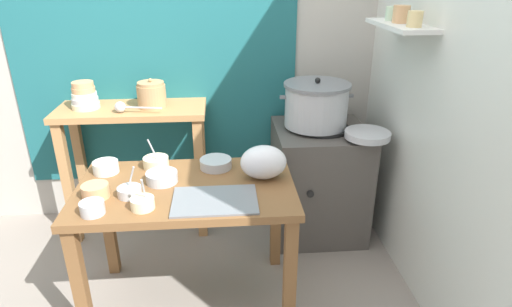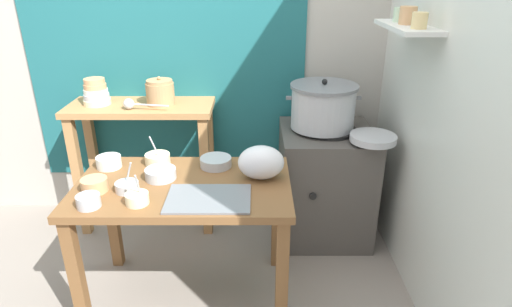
# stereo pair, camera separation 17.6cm
# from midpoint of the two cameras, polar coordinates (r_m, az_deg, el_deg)

# --- Properties ---
(ground_plane) EXTENTS (9.00, 9.00, 0.00)m
(ground_plane) POSITION_cam_midpoint_polar(r_m,az_deg,el_deg) (2.60, -8.69, -18.68)
(ground_plane) COLOR gray
(wall_back) EXTENTS (4.40, 0.12, 2.60)m
(wall_back) POSITION_cam_midpoint_polar(r_m,az_deg,el_deg) (3.04, -5.59, 15.28)
(wall_back) COLOR #B2ADA3
(wall_back) RESTS_ON ground
(wall_right) EXTENTS (0.30, 3.20, 2.60)m
(wall_right) POSITION_cam_midpoint_polar(r_m,az_deg,el_deg) (2.37, 26.14, 10.69)
(wall_right) COLOR silver
(wall_right) RESTS_ON ground
(prep_table) EXTENTS (1.10, 0.66, 0.72)m
(prep_table) POSITION_cam_midpoint_polar(r_m,az_deg,el_deg) (2.26, -7.18, -6.45)
(prep_table) COLOR brown
(prep_table) RESTS_ON ground
(back_shelf_table) EXTENTS (0.96, 0.40, 0.90)m
(back_shelf_table) POSITION_cam_midpoint_polar(r_m,az_deg,el_deg) (3.00, -13.00, 2.34)
(back_shelf_table) COLOR #B27F4C
(back_shelf_table) RESTS_ON ground
(stove_block) EXTENTS (0.60, 0.61, 0.78)m
(stove_block) POSITION_cam_midpoint_polar(r_m,az_deg,el_deg) (2.98, 10.91, -3.88)
(stove_block) COLOR #4C4742
(stove_block) RESTS_ON ground
(steamer_pot) EXTENTS (0.48, 0.43, 0.32)m
(steamer_pot) POSITION_cam_midpoint_polar(r_m,az_deg,el_deg) (2.79, 10.87, 6.20)
(steamer_pot) COLOR #B7BABF
(steamer_pot) RESTS_ON stove_block
(clay_pot) EXTENTS (0.18, 0.18, 0.19)m
(clay_pot) POSITION_cam_midpoint_polar(r_m,az_deg,el_deg) (2.88, -10.80, 7.98)
(clay_pot) COLOR tan
(clay_pot) RESTS_ON back_shelf_table
(bowl_stack_enamel) EXTENTS (0.18, 0.18, 0.17)m
(bowl_stack_enamel) POSITION_cam_midpoint_polar(r_m,az_deg,el_deg) (2.99, -18.83, 7.64)
(bowl_stack_enamel) COLOR beige
(bowl_stack_enamel) RESTS_ON back_shelf_table
(ladle) EXTENTS (0.30, 0.09, 0.07)m
(ladle) POSITION_cam_midpoint_polar(r_m,az_deg,el_deg) (2.83, -14.50, 6.39)
(ladle) COLOR #B7BABF
(ladle) RESTS_ON back_shelf_table
(serving_tray) EXTENTS (0.40, 0.28, 0.01)m
(serving_tray) POSITION_cam_midpoint_polar(r_m,az_deg,el_deg) (2.04, -3.76, -6.06)
(serving_tray) COLOR slate
(serving_tray) RESTS_ON prep_table
(plastic_bag) EXTENTS (0.24, 0.18, 0.18)m
(plastic_bag) POSITION_cam_midpoint_polar(r_m,az_deg,el_deg) (2.21, 3.09, -1.24)
(plastic_bag) COLOR white
(plastic_bag) RESTS_ON prep_table
(wide_pan) EXTENTS (0.28, 0.28, 0.04)m
(wide_pan) POSITION_cam_midpoint_polar(r_m,az_deg,el_deg) (2.67, 17.31, 1.94)
(wide_pan) COLOR #B7BABF
(wide_pan) RESTS_ON stove_block
(prep_bowl_0) EXTENTS (0.13, 0.13, 0.06)m
(prep_bowl_0) POSITION_cam_midpoint_polar(r_m,az_deg,el_deg) (2.46, -16.98, -1.05)
(prep_bowl_0) COLOR silver
(prep_bowl_0) RESTS_ON prep_table
(prep_bowl_1) EXTENTS (0.12, 0.12, 0.16)m
(prep_bowl_1) POSITION_cam_midpoint_polar(r_m,az_deg,el_deg) (2.18, -14.49, -4.25)
(prep_bowl_1) COLOR #B7BABF
(prep_bowl_1) RESTS_ON prep_table
(prep_bowl_2) EXTENTS (0.17, 0.17, 0.05)m
(prep_bowl_2) POSITION_cam_midpoint_polar(r_m,az_deg,el_deg) (2.37, -3.14, -1.11)
(prep_bowl_2) COLOR #B7BABF
(prep_bowl_2) RESTS_ON prep_table
(prep_bowl_3) EXTENTS (0.11, 0.11, 0.06)m
(prep_bowl_3) POSITION_cam_midpoint_polar(r_m,az_deg,el_deg) (2.08, -19.08, -5.98)
(prep_bowl_3) COLOR #B7BABF
(prep_bowl_3) RESTS_ON prep_table
(prep_bowl_4) EXTENTS (0.11, 0.11, 0.17)m
(prep_bowl_4) POSITION_cam_midpoint_polar(r_m,az_deg,el_deg) (2.05, -13.09, -5.82)
(prep_bowl_4) COLOR beige
(prep_bowl_4) RESTS_ON prep_table
(prep_bowl_5) EXTENTS (0.16, 0.16, 0.05)m
(prep_bowl_5) POSITION_cam_midpoint_polar(r_m,az_deg,el_deg) (2.26, -10.32, -2.64)
(prep_bowl_5) COLOR #B7BABF
(prep_bowl_5) RESTS_ON prep_table
(prep_bowl_6) EXTENTS (0.14, 0.14, 0.17)m
(prep_bowl_6) POSITION_cam_midpoint_polar(r_m,az_deg,el_deg) (2.43, -10.84, -0.70)
(prep_bowl_6) COLOR beige
(prep_bowl_6) RESTS_ON prep_table
(prep_bowl_7) EXTENTS (0.13, 0.13, 0.07)m
(prep_bowl_7) POSITION_cam_midpoint_polar(r_m,az_deg,el_deg) (2.22, -18.50, -3.95)
(prep_bowl_7) COLOR tan
(prep_bowl_7) RESTS_ON prep_table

